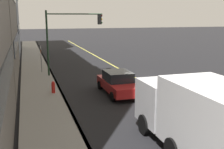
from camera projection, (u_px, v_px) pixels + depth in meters
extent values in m
plane|color=black|center=(143.00, 82.00, 22.28)|extent=(200.00, 200.00, 0.00)
cube|color=gray|center=(40.00, 89.00, 19.94)|extent=(80.00, 2.72, 0.15)
cube|color=slate|center=(59.00, 87.00, 20.31)|extent=(80.00, 0.16, 0.15)
cube|color=#D8CC4C|center=(143.00, 82.00, 22.28)|extent=(80.00, 0.16, 0.01)
cube|color=#262D38|center=(7.00, 72.00, 10.04)|extent=(9.77, 0.06, 1.10)
cube|color=#262D38|center=(17.00, 41.00, 23.49)|extent=(13.48, 0.06, 1.10)
cube|color=#262D38|center=(19.00, 28.00, 38.69)|extent=(11.72, 0.06, 1.10)
cylinder|color=black|center=(222.00, 104.00, 15.70)|extent=(0.60, 0.22, 0.60)
cube|color=red|center=(118.00, 85.00, 18.81)|extent=(4.67, 1.79, 0.59)
cube|color=black|center=(118.00, 76.00, 18.76)|extent=(2.10, 1.64, 0.64)
cylinder|color=black|center=(100.00, 85.00, 20.06)|extent=(0.60, 0.22, 0.60)
cylinder|color=black|center=(123.00, 83.00, 20.57)|extent=(0.60, 0.22, 0.60)
cylinder|color=black|center=(113.00, 97.00, 17.18)|extent=(0.60, 0.22, 0.60)
cylinder|color=black|center=(139.00, 94.00, 17.69)|extent=(0.60, 0.22, 0.60)
cube|color=silver|center=(168.00, 102.00, 12.51)|extent=(2.11, 2.39, 1.91)
cylinder|color=black|center=(145.00, 124.00, 12.37)|extent=(0.90, 0.28, 0.90)
cylinder|color=black|center=(189.00, 119.00, 13.04)|extent=(0.90, 0.28, 0.90)
cylinder|color=#1E3823|center=(48.00, 44.00, 23.61)|extent=(0.16, 0.16, 5.65)
cylinder|color=#1E3823|center=(75.00, 14.00, 23.80)|extent=(0.10, 4.83, 0.10)
cube|color=black|center=(100.00, 19.00, 24.52)|extent=(0.28, 0.30, 0.90)
sphere|color=#360605|center=(101.00, 16.00, 24.51)|extent=(0.18, 0.18, 0.18)
sphere|color=gold|center=(101.00, 19.00, 24.57)|extent=(0.18, 0.18, 0.18)
sphere|color=black|center=(101.00, 23.00, 24.63)|extent=(0.18, 0.18, 0.18)
cylinder|color=slate|center=(41.00, 60.00, 25.26)|extent=(0.08, 0.08, 2.61)
cube|color=white|center=(40.00, 47.00, 25.03)|extent=(0.60, 0.02, 0.20)
cube|color=#DB5919|center=(41.00, 51.00, 25.10)|extent=(0.44, 0.02, 0.28)
cylinder|color=red|center=(53.00, 89.00, 18.56)|extent=(0.24, 0.24, 0.80)
sphere|color=red|center=(53.00, 83.00, 18.47)|extent=(0.20, 0.20, 0.20)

